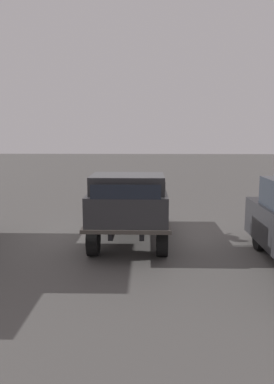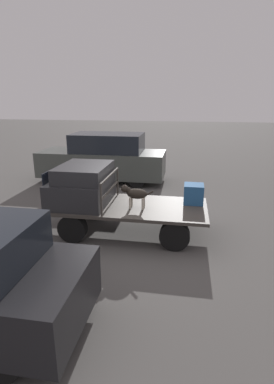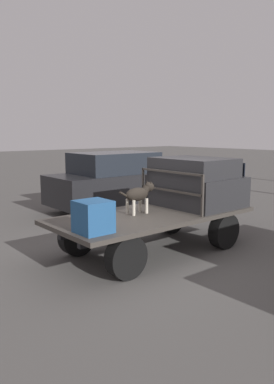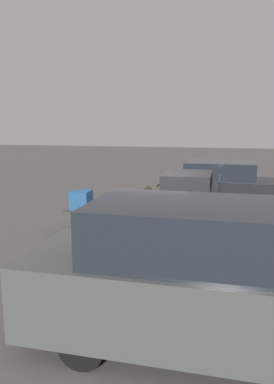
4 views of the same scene
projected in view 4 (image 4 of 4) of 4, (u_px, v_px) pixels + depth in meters
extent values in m
plane|color=#514F4C|center=(145.00, 236.00, 10.32)|extent=(80.00, 80.00, 0.00)
cylinder|color=black|center=(193.00, 219.00, 10.69)|extent=(0.71, 0.24, 0.71)
cylinder|color=black|center=(188.00, 234.00, 9.25)|extent=(0.71, 0.24, 0.71)
cylinder|color=black|center=(110.00, 214.00, 11.27)|extent=(0.71, 0.24, 0.71)
cylinder|color=black|center=(92.00, 228.00, 9.83)|extent=(0.71, 0.24, 0.71)
cube|color=black|center=(147.00, 212.00, 10.52)|extent=(3.71, 0.10, 0.18)
cube|color=black|center=(142.00, 217.00, 9.91)|extent=(3.71, 0.10, 0.18)
cube|color=#3D3833|center=(145.00, 210.00, 10.19)|extent=(4.03, 1.83, 0.08)
cube|color=#28282B|center=(191.00, 199.00, 9.84)|extent=(1.43, 1.71, 0.63)
cube|color=#28282B|center=(188.00, 180.00, 9.77)|extent=(1.22, 1.57, 0.39)
cube|color=black|center=(219.00, 183.00, 9.59)|extent=(0.02, 1.40, 0.29)
cube|color=#3D3833|center=(167.00, 190.00, 10.80)|extent=(0.04, 0.04, 0.79)
cube|color=#3D3833|center=(156.00, 201.00, 9.21)|extent=(0.04, 0.04, 0.79)
cube|color=#3D3833|center=(162.00, 181.00, 9.94)|extent=(0.04, 1.67, 0.04)
cube|color=#3D3833|center=(162.00, 195.00, 10.01)|extent=(0.04, 1.67, 0.04)
cylinder|color=beige|center=(143.00, 201.00, 10.43)|extent=(0.06, 0.06, 0.29)
cylinder|color=beige|center=(142.00, 203.00, 10.25)|extent=(0.06, 0.06, 0.29)
cylinder|color=beige|center=(132.00, 201.00, 10.51)|extent=(0.06, 0.06, 0.29)
cylinder|color=beige|center=(131.00, 202.00, 10.32)|extent=(0.06, 0.06, 0.29)
ellipsoid|color=black|center=(137.00, 194.00, 10.34)|extent=(0.52, 0.26, 0.26)
sphere|color=beige|center=(142.00, 195.00, 10.31)|extent=(0.12, 0.12, 0.12)
cylinder|color=black|center=(145.00, 191.00, 10.27)|extent=(0.18, 0.14, 0.18)
sphere|color=black|center=(148.00, 190.00, 10.24)|extent=(0.19, 0.19, 0.19)
cone|color=beige|center=(151.00, 191.00, 10.23)|extent=(0.10, 0.10, 0.10)
cone|color=black|center=(148.00, 187.00, 10.28)|extent=(0.06, 0.08, 0.10)
cone|color=black|center=(147.00, 187.00, 10.18)|extent=(0.06, 0.08, 0.10)
cylinder|color=black|center=(126.00, 192.00, 10.41)|extent=(0.22, 0.04, 0.15)
cube|color=#235184|center=(81.00, 200.00, 10.09)|extent=(0.51, 0.51, 0.51)
cylinder|color=black|center=(263.00, 199.00, 13.82)|extent=(0.60, 0.20, 0.60)
cylinder|color=black|center=(267.00, 208.00, 12.37)|extent=(0.60, 0.20, 0.60)
cylinder|color=black|center=(189.00, 196.00, 14.45)|extent=(0.60, 0.20, 0.60)
cylinder|color=black|center=(184.00, 204.00, 13.01)|extent=(0.60, 0.20, 0.60)
cube|color=black|center=(225.00, 191.00, 13.34)|extent=(4.40, 1.80, 0.85)
cube|color=#1E232B|center=(220.00, 171.00, 13.26)|extent=(2.42, 1.62, 0.62)
cylinder|color=black|center=(119.00, 291.00, 6.23)|extent=(0.60, 0.20, 0.60)
cylinder|color=black|center=(82.00, 346.00, 4.69)|extent=(0.60, 0.20, 0.60)
cube|color=#474C47|center=(218.00, 297.00, 5.00)|extent=(5.26, 1.89, 1.03)
cube|color=#1E232B|center=(200.00, 231.00, 4.90)|extent=(2.89, 1.70, 0.74)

